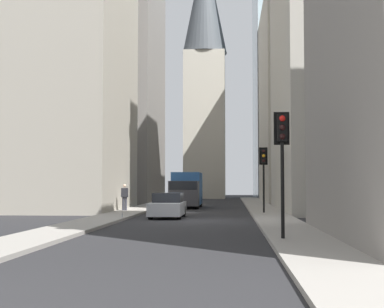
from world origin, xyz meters
TOP-DOWN VIEW (x-y plane):
  - ground_plane at (0.00, 0.00)m, footprint 135.00×135.00m
  - sidewalk_right at (0.00, 4.50)m, footprint 90.00×2.20m
  - sidewalk_left at (0.00, -4.50)m, footprint 90.00×2.20m
  - building_left_far at (31.14, -10.60)m, footprint 19.03×10.00m
  - building_left_midfar at (10.68, -10.59)m, footprint 15.93×10.50m
  - building_right_far at (29.23, 10.60)m, footprint 14.15×10.00m
  - building_right_midfar at (10.40, 10.59)m, footprint 12.69×10.50m
  - church_spire at (45.03, 1.28)m, footprint 5.96×5.96m
  - delivery_truck at (15.59, 1.40)m, footprint 6.46×2.25m
  - sedan_silver at (2.33, 1.40)m, footprint 4.30×1.78m
  - traffic_light_foreground at (-10.62, -3.87)m, footprint 0.43×0.52m
  - traffic_light_midblock at (5.80, -4.22)m, footprint 0.43×0.52m
  - pedestrian at (8.01, 4.97)m, footprint 0.26×0.44m
  - discarded_bottle at (0.49, 3.64)m, footprint 0.07×0.07m

SIDE VIEW (x-z plane):
  - ground_plane at x=0.00m, z-range 0.00..0.00m
  - sidewalk_right at x=0.00m, z-range 0.00..0.14m
  - sidewalk_left at x=0.00m, z-range 0.00..0.14m
  - discarded_bottle at x=0.49m, z-range 0.11..0.38m
  - sedan_silver at x=2.33m, z-range -0.04..1.37m
  - pedestrian at x=8.01m, z-range 0.22..1.98m
  - delivery_truck at x=15.59m, z-range 0.04..2.88m
  - traffic_light_midblock at x=5.80m, z-range 1.10..5.17m
  - traffic_light_foreground at x=-10.62m, z-range 1.12..5.30m
  - building_left_far at x=31.14m, z-range 0.00..21.00m
  - building_left_midfar at x=10.68m, z-range 0.01..26.58m
  - building_right_midfar at x=10.40m, z-range 0.01..28.04m
  - building_right_far at x=29.23m, z-range 0.00..33.27m
  - church_spire at x=45.03m, z-range 0.81..35.25m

